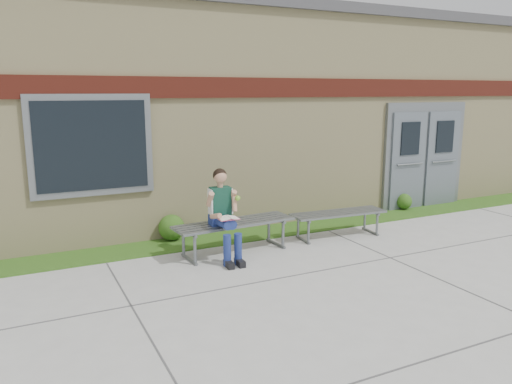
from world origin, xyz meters
TOP-DOWN VIEW (x-y plane):
  - ground at (0.00, 0.00)m, footprint 80.00×80.00m
  - grass_strip at (0.00, 2.60)m, footprint 16.00×0.80m
  - school_building at (-0.00, 5.99)m, footprint 16.20×6.22m
  - bench_left at (-1.06, 1.81)m, footprint 2.00×0.71m
  - bench_right at (0.94, 1.81)m, footprint 1.76×0.60m
  - girl at (-1.33, 1.60)m, footprint 0.47×0.80m
  - shrub_mid at (-1.79, 2.85)m, footprint 0.45×0.45m
  - shrub_east at (3.41, 2.85)m, footprint 0.34×0.34m

SIDE VIEW (x-z plane):
  - ground at x=0.00m, z-range 0.00..0.00m
  - grass_strip at x=0.00m, z-range 0.00..0.02m
  - shrub_east at x=3.41m, z-range 0.02..0.36m
  - shrub_mid at x=-1.79m, z-range 0.02..0.47m
  - bench_right at x=0.94m, z-range 0.12..0.57m
  - bench_left at x=-1.06m, z-range 0.14..0.65m
  - girl at x=-1.33m, z-range 0.05..1.44m
  - school_building at x=0.00m, z-range 0.00..4.20m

